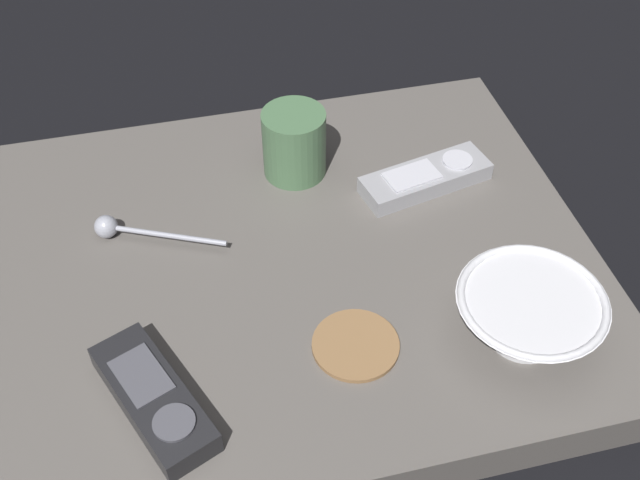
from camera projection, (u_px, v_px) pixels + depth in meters
name	position (u px, v px, depth m)	size (l,w,h in m)	color
ground_plane	(297.00, 284.00, 0.87)	(6.00, 6.00, 0.00)	black
table	(296.00, 270.00, 0.86)	(0.55, 0.65, 0.05)	#5B5651
cereal_bowl	(528.00, 314.00, 0.74)	(0.15, 0.15, 0.06)	silver
coffee_mug	(294.00, 143.00, 0.91)	(0.08, 0.08, 0.08)	#4C724C
teaspoon	(119.00, 228.00, 0.85)	(0.07, 0.14, 0.03)	#A3A5B2
tv_remote_near	(426.00, 178.00, 0.91)	(0.08, 0.16, 0.02)	#9E9EA3
tv_remote_far	(154.00, 398.00, 0.70)	(0.16, 0.11, 0.03)	black
drink_coaster	(356.00, 345.00, 0.75)	(0.09, 0.09, 0.01)	olive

